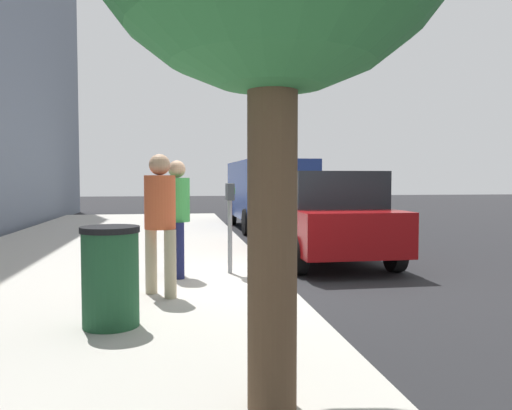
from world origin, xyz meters
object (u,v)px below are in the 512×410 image
object	(u,v)px
parking_meter	(230,209)
parked_sedan_near	(324,216)
trash_bin	(111,276)
parked_van_far	(268,190)
pedestrian_bystander	(160,212)
pedestrian_at_meter	(177,208)

from	to	relation	value
parking_meter	parked_sedan_near	distance (m)	2.80
parking_meter	trash_bin	world-z (taller)	parking_meter
parked_van_far	trash_bin	size ratio (longest dim) A/B	5.19
parking_meter	pedestrian_bystander	size ratio (longest dim) A/B	0.79
pedestrian_bystander	parked_van_far	xyz separation A→B (m)	(9.74, -3.10, 0.04)
parking_meter	pedestrian_at_meter	size ratio (longest dim) A/B	0.80
pedestrian_at_meter	pedestrian_bystander	size ratio (longest dim) A/B	0.98
pedestrian_bystander	parking_meter	bearing A→B (deg)	14.50
pedestrian_bystander	parked_sedan_near	size ratio (longest dim) A/B	0.41
pedestrian_at_meter	trash_bin	world-z (taller)	pedestrian_at_meter
parked_sedan_near	parked_van_far	distance (m)	6.46
parked_van_far	trash_bin	bearing A→B (deg)	162.17
pedestrian_at_meter	trash_bin	distance (m)	2.69
pedestrian_bystander	parked_van_far	distance (m)	10.22
pedestrian_bystander	trash_bin	world-z (taller)	pedestrian_bystander
parked_van_far	parking_meter	bearing A→B (deg)	166.04
parking_meter	parked_sedan_near	bearing A→B (deg)	-47.92
pedestrian_at_meter	parked_sedan_near	xyz separation A→B (m)	(2.02, -2.89, -0.29)
parking_meter	parked_sedan_near	world-z (taller)	parked_sedan_near
pedestrian_at_meter	trash_bin	bearing A→B (deg)	-112.48
parking_meter	pedestrian_bystander	xyz separation A→B (m)	(-1.42, 1.03, 0.05)
pedestrian_bystander	parked_sedan_near	bearing A→B (deg)	7.12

